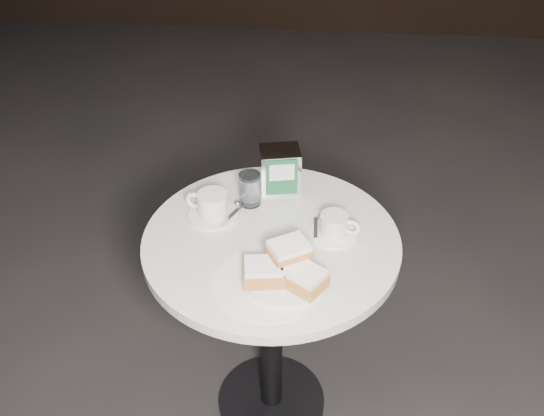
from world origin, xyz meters
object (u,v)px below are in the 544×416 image
Objects in this scene: coffee_cup_right at (334,227)px; water_glass_left at (250,189)px; beignet_plate at (285,271)px; napkin_dispenser at (280,170)px; coffee_cup_left at (212,206)px; cafe_table at (271,290)px; water_glass_right at (289,172)px.

water_glass_left is at bearing 166.73° from coffee_cup_right.
water_glass_left is at bearing 111.65° from beignet_plate.
napkin_dispenser is at bearing 96.64° from beignet_plate.
coffee_cup_left is (-0.22, 0.25, -0.00)m from beignet_plate.
cafe_table is 5.52× the size of napkin_dispenser.
beignet_plate is 2.29× the size of water_glass_left.
napkin_dispenser reaches higher than water_glass_left.
water_glass_right is (-0.02, 0.40, 0.02)m from beignet_plate.
beignet_plate is 0.34m from water_glass_left.
coffee_cup_right is at bearing 1.15° from coffee_cup_left.
cafe_table is 0.35m from water_glass_right.
beignet_plate is 1.97× the size of water_glass_right.
napkin_dispenser reaches higher than coffee_cup_right.
napkin_dispenser reaches higher than beignet_plate.
water_glass_right is (-0.14, 0.21, 0.03)m from coffee_cup_right.
water_glass_right is at bearing 47.39° from coffee_cup_left.
coffee_cup_right is at bearing 58.50° from beignet_plate.
coffee_cup_right is at bearing -56.45° from water_glass_right.
coffee_cup_right is 0.26m from napkin_dispenser.
coffee_cup_right is (0.17, 0.03, 0.23)m from cafe_table.
cafe_table is at bearing -14.78° from coffee_cup_left.
cafe_table is 0.30m from water_glass_left.
napkin_dispenser is (0.08, 0.08, 0.02)m from water_glass_left.
coffee_cup_left reaches higher than cafe_table.
coffee_cup_left is at bearing 154.98° from cafe_table.
coffee_cup_left is (-0.17, 0.08, 0.23)m from cafe_table.
cafe_table is 4.77× the size of coffee_cup_right.
napkin_dispenser is (-0.03, -0.00, 0.01)m from water_glass_right.
coffee_cup_left is at bearing -142.85° from water_glass_right.
cafe_table is 7.42× the size of water_glass_left.
coffee_cup_left is at bearing -175.52° from coffee_cup_right.
coffee_cup_right is at bearing -62.50° from napkin_dispenser.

